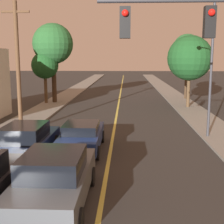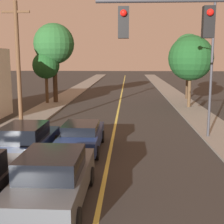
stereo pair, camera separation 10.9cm
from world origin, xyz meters
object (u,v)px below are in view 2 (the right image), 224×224
Objects in this scene: tree_left_far at (54,44)px; tree_right_near at (191,58)px; car_near_lane_front at (53,178)px; utility_pole_left at (18,65)px; traffic_signal_mast at (220,52)px; streetlamp_right at (204,48)px; tree_left_near at (46,66)px; car_outer_lane_second at (26,142)px; car_near_lane_second at (82,136)px; tree_right_far at (188,49)px.

tree_left_far is 1.21× the size of tree_right_near.
tree_right_near is at bearing 68.05° from car_near_lane_front.
utility_pole_left is 12.13m from tree_left_far.
traffic_signal_mast is at bearing 8.50° from car_near_lane_front.
streetlamp_right reaches higher than tree_left_near.
traffic_signal_mast is 12.32m from utility_pole_left.
tree_right_near is at bearing -11.15° from tree_left_far.
car_near_lane_second is at bearing 37.13° from car_outer_lane_second.
car_outer_lane_second is 17.89m from tree_right_near.
tree_right_far is at bearing 62.67° from car_outer_lane_second.
tree_left_far is at bearing 102.99° from car_near_lane_front.
utility_pole_left is (-10.29, 0.83, -0.93)m from streetlamp_right.
traffic_signal_mast is 18.12m from tree_right_near.
car_near_lane_second is at bearing -69.52° from tree_left_near.
traffic_signal_mast is at bearing -99.56° from streetlamp_right.
tree_right_far is at bearing 81.80° from tree_right_near.
tree_left_near reaches higher than car_near_lane_front.
traffic_signal_mast is 1.00× the size of tree_right_near.
tree_left_far is (-2.71, 17.07, 4.81)m from car_outer_lane_second.
tree_right_near reaches higher than car_near_lane_second.
tree_right_near is at bearing -98.20° from tree_right_far.
traffic_signal_mast is 22.60m from tree_left_far.
tree_left_far is at bearing 115.58° from traffic_signal_mast.
tree_right_far is at bearing 50.68° from utility_pole_left.
tree_right_far is at bearing 13.76° from tree_left_far.
car_outer_lane_second is 6.30m from utility_pole_left.
streetlamp_right is at bearing -4.61° from utility_pole_left.
utility_pole_left is 0.99× the size of tree_left_far.
tree_left_far is (0.69, 0.56, 1.99)m from tree_left_near.
car_outer_lane_second is at bearing -117.33° from tree_right_far.
traffic_signal_mast reaches higher than car_near_lane_front.
car_near_lane_front is at bearing -171.50° from traffic_signal_mast.
tree_right_near is at bearing -8.21° from tree_left_near.
car_near_lane_front reaches higher than car_near_lane_second.
car_near_lane_front is 10.48m from utility_pole_left.
traffic_signal_mast is 0.82× the size of tree_left_far.
tree_right_far is at bearing 65.94° from car_near_lane_second.
car_outer_lane_second is at bearing -123.48° from tree_right_near.
tree_left_far is at bearing 93.50° from utility_pole_left.
car_near_lane_front is at bearing -61.79° from car_outer_lane_second.
tree_right_near is at bearing 39.34° from utility_pole_left.
tree_right_near is (1.36, 10.38, -0.56)m from streetlamp_right.
utility_pole_left reaches higher than tree_left_near.
car_outer_lane_second is at bearing -80.99° from tree_left_far.
tree_right_far is (8.34, 18.67, 4.59)m from car_near_lane_second.
car_near_lane_front is at bearing -90.00° from car_near_lane_second.
tree_right_near reaches higher than car_near_lane_front.
car_near_lane_second is 2.71m from car_outer_lane_second.
tree_right_far is (12.47, 15.22, 1.32)m from utility_pole_left.
streetlamp_right reaches higher than tree_right_near.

